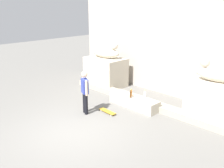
% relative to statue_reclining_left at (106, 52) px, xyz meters
% --- Properties ---
extents(ground_plane, '(40.00, 40.00, 0.00)m').
position_rel_statue_reclining_left_xyz_m(ground_plane, '(2.85, -4.29, -1.73)').
color(ground_plane, slate).
extents(facade_wall, '(10.69, 0.60, 5.12)m').
position_rel_statue_reclining_left_xyz_m(facade_wall, '(2.85, 1.32, 0.84)').
color(facade_wall, '#B5AC9F').
rests_on(facade_wall, ground_plane).
extents(pedestal_left, '(1.95, 1.35, 1.44)m').
position_rel_statue_reclining_left_xyz_m(pedestal_left, '(-0.04, -0.01, -1.00)').
color(pedestal_left, beige).
rests_on(pedestal_left, ground_plane).
extents(pedestal_right, '(1.95, 1.35, 1.44)m').
position_rel_statue_reclining_left_xyz_m(pedestal_right, '(5.73, -0.01, -1.00)').
color(pedestal_right, beige).
rests_on(pedestal_right, ground_plane).
extents(statue_reclining_left, '(1.67, 0.79, 0.78)m').
position_rel_statue_reclining_left_xyz_m(statue_reclining_left, '(0.00, 0.00, 0.00)').
color(statue_reclining_left, beige).
rests_on(statue_reclining_left, pedestal_left).
extents(statue_reclining_right, '(1.68, 0.89, 0.78)m').
position_rel_statue_reclining_left_xyz_m(statue_reclining_right, '(5.70, -0.01, 0.00)').
color(statue_reclining_right, beige).
rests_on(statue_reclining_right, pedestal_right).
extents(ledge_block, '(2.20, 0.62, 0.44)m').
position_rel_statue_reclining_left_xyz_m(ledge_block, '(2.85, -1.16, -1.50)').
color(ledge_block, beige).
rests_on(ledge_block, ground_plane).
extents(skater, '(0.50, 0.33, 1.67)m').
position_rel_statue_reclining_left_xyz_m(skater, '(1.95, -2.97, -0.80)').
color(skater, black).
rests_on(skater, ground_plane).
extents(skateboard, '(0.81, 0.25, 0.08)m').
position_rel_statue_reclining_left_xyz_m(skateboard, '(2.53, -2.35, -1.66)').
color(skateboard, gold).
rests_on(skateboard, ground_plane).
extents(bottle_brown, '(0.07, 0.07, 0.33)m').
position_rel_statue_reclining_left_xyz_m(bottle_brown, '(2.82, -1.34, -1.15)').
color(bottle_brown, '#593314').
rests_on(bottle_brown, ledge_block).
extents(bottle_orange, '(0.07, 0.07, 0.29)m').
position_rel_statue_reclining_left_xyz_m(bottle_orange, '(2.70, -1.16, -1.17)').
color(bottle_orange, orange).
rests_on(bottle_orange, ledge_block).
extents(bottle_clear, '(0.08, 0.08, 0.32)m').
position_rel_statue_reclining_left_xyz_m(bottle_clear, '(3.24, -0.95, -1.15)').
color(bottle_clear, silver).
rests_on(bottle_clear, ledge_block).
extents(stair_step, '(7.71, 0.50, 0.24)m').
position_rel_statue_reclining_left_xyz_m(stair_step, '(2.85, -0.70, -1.61)').
color(stair_step, '#A9A08F').
rests_on(stair_step, ground_plane).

